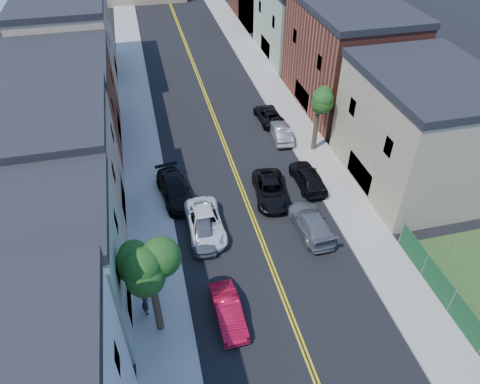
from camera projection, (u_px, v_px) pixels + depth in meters
sidewalk_left at (136, 117)px, 46.19m from camera, size 3.20×100.00×0.15m
sidewalk_right at (281, 100)px, 49.04m from camera, size 3.20×100.00×0.15m
curb_left at (153, 115)px, 46.51m from camera, size 0.30×100.00×0.15m
curb_right at (266, 102)px, 48.73m from camera, size 0.30×100.00×0.15m
bldg_left_palegrn at (38, 276)px, 24.41m from camera, size 9.00×8.00×8.50m
bldg_left_tan_near at (51, 176)px, 31.01m from camera, size 9.00×10.00×9.00m
bldg_left_brick at (63, 108)px, 39.59m from camera, size 9.00×12.00×8.00m
bldg_left_tan_far at (70, 43)px, 49.63m from camera, size 9.00×16.00×9.50m
bldg_right_tan at (418, 133)px, 35.32m from camera, size 9.00×12.00×9.00m
bldg_right_brick at (346, 59)px, 45.52m from camera, size 9.00×14.00×10.00m
bldg_right_palegrn at (300, 22)px, 56.51m from camera, size 9.00×12.00×8.50m
fence_right at (467, 322)px, 25.77m from camera, size 0.04×15.00×1.90m
tree_left_mid at (147, 254)px, 22.54m from camera, size 5.20×5.20×9.29m
tree_right_far at (320, 93)px, 37.93m from camera, size 4.40×4.40×8.03m
red_sedan at (228, 311)px, 26.81m from camera, size 1.70×4.43×1.44m
white_pickup at (205, 223)px, 32.72m from camera, size 2.58×5.57×1.55m
grey_car_left at (204, 232)px, 32.00m from camera, size 2.17×4.49×1.48m
black_car_left at (175, 190)px, 35.66m from camera, size 3.01×5.85×1.62m
grey_car_right at (311, 223)px, 32.73m from camera, size 2.40×5.45×1.56m
black_car_right at (308, 177)px, 36.93m from camera, size 2.06×4.95×1.67m
silver_car_right at (281, 132)px, 42.59m from camera, size 1.95×4.60×1.48m
dark_car_right_far at (269, 115)px, 45.30m from camera, size 2.43×4.85×1.32m
black_suv_lane at (271, 190)px, 35.73m from camera, size 3.15×5.65×1.49m
pedestrian_left at (145, 302)px, 26.84m from camera, size 0.51×0.73×1.90m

